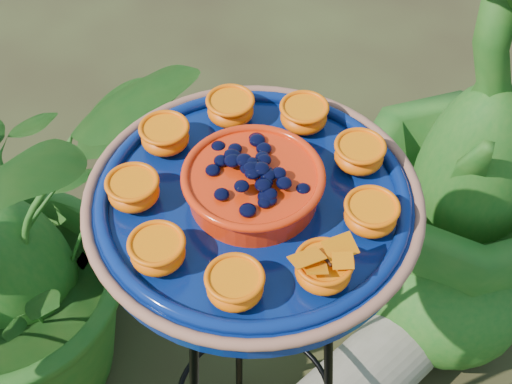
{
  "coord_description": "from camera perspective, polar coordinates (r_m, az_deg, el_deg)",
  "views": [
    {
      "loc": [
        -0.28,
        -0.47,
        1.71
      ],
      "look_at": [
        -0.04,
        0.14,
        0.98
      ],
      "focal_mm": 50.0,
      "sensor_mm": 36.0,
      "label": 1
    }
  ],
  "objects": [
    {
      "name": "feeder_dish",
      "position": [
        1.01,
        -0.22,
        -0.49
      ],
      "size": [
        0.53,
        0.53,
        0.11
      ],
      "rotation": [
        0.0,
        0.0,
        -0.15
      ],
      "color": "navy",
      "rests_on": "tripod_stand"
    },
    {
      "name": "shrub_back_right",
      "position": [
        1.76,
        17.75,
        4.05
      ],
      "size": [
        0.81,
        0.81,
        1.08
      ],
      "primitive_type": "imported",
      "rotation": [
        0.0,
        0.0,
        2.02
      ],
      "color": "#195416",
      "rests_on": "ground"
    },
    {
      "name": "shrub_back_left",
      "position": [
        1.66,
        -19.8,
        -3.85
      ],
      "size": [
        1.08,
        1.03,
        0.95
      ],
      "primitive_type": "imported",
      "rotation": [
        0.0,
        0.0,
        0.43
      ],
      "color": "#195416",
      "rests_on": "ground"
    },
    {
      "name": "tripod_stand",
      "position": [
        1.33,
        -0.17,
        -11.88
      ],
      "size": [
        0.38,
        0.38,
        0.91
      ],
      "rotation": [
        0.0,
        0.0,
        -0.15
      ],
      "color": "black",
      "rests_on": "ground"
    }
  ]
}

